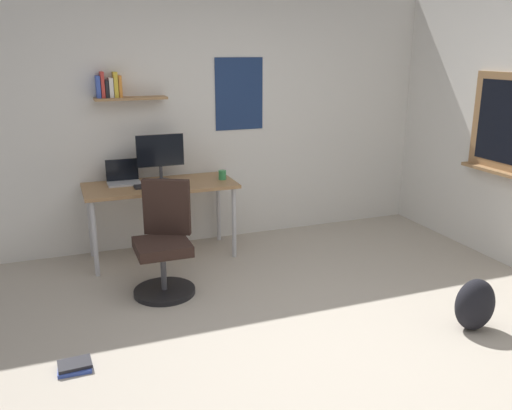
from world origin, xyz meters
name	(u,v)px	position (x,y,z in m)	size (l,w,h in m)	color
ground_plane	(313,345)	(0.00, 0.00, 0.00)	(5.20, 5.20, 0.00)	#ADA393
wall_back	(211,119)	(-0.01, 2.45, 1.30)	(5.00, 0.30, 2.60)	silver
desk	(160,191)	(-0.65, 2.05, 0.67)	(1.44, 0.65, 0.75)	#997047
office_chair	(164,246)	(-0.78, 1.25, 0.41)	(0.54, 0.56, 0.95)	black
laptop	(123,178)	(-0.97, 2.20, 0.80)	(0.31, 0.21, 0.23)	#ADAFB5
monitor_primary	(160,154)	(-0.61, 2.15, 1.02)	(0.46, 0.17, 0.46)	#38383D
keyboard	(154,186)	(-0.72, 1.97, 0.76)	(0.37, 0.13, 0.02)	black
computer_mouse	(183,182)	(-0.44, 1.97, 0.76)	(0.10, 0.06, 0.03)	#262628
coffee_mug	(222,175)	(-0.03, 2.02, 0.79)	(0.08, 0.08, 0.09)	#338C4C
backpack	(475,305)	(1.21, -0.21, 0.20)	(0.32, 0.22, 0.40)	black
book_stack_on_floor	(75,366)	(-1.59, 0.28, 0.02)	(0.22, 0.17, 0.05)	#3851B2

